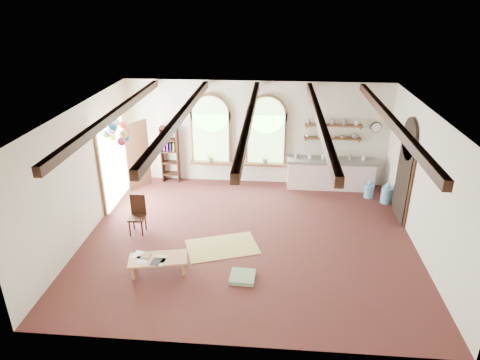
# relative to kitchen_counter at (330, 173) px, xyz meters

# --- Properties ---
(floor) EXTENTS (8.00, 8.00, 0.00)m
(floor) POSITION_rel_kitchen_counter_xyz_m (-2.30, -3.20, -0.48)
(floor) COLOR #4F2021
(floor) RESTS_ON ground
(ceiling_beams) EXTENTS (6.20, 6.80, 0.18)m
(ceiling_beams) POSITION_rel_kitchen_counter_xyz_m (-2.30, -3.20, 2.62)
(ceiling_beams) COLOR #331910
(ceiling_beams) RESTS_ON ceiling
(window_left) EXTENTS (1.30, 0.28, 2.20)m
(window_left) POSITION_rel_kitchen_counter_xyz_m (-3.70, 0.23, 1.16)
(window_left) COLOR brown
(window_left) RESTS_ON floor
(window_right) EXTENTS (1.30, 0.28, 2.20)m
(window_right) POSITION_rel_kitchen_counter_xyz_m (-2.00, 0.23, 1.16)
(window_right) COLOR brown
(window_right) RESTS_ON floor
(left_doorway) EXTENTS (0.10, 1.90, 2.50)m
(left_doorway) POSITION_rel_kitchen_counter_xyz_m (-6.25, -1.40, 0.67)
(left_doorway) COLOR brown
(left_doorway) RESTS_ON floor
(right_doorway) EXTENTS (0.10, 1.30, 2.40)m
(right_doorway) POSITION_rel_kitchen_counter_xyz_m (1.65, -1.70, 0.62)
(right_doorway) COLOR black
(right_doorway) RESTS_ON floor
(kitchen_counter) EXTENTS (2.68, 0.62, 0.94)m
(kitchen_counter) POSITION_rel_kitchen_counter_xyz_m (0.00, 0.00, 0.00)
(kitchen_counter) COLOR silver
(kitchen_counter) RESTS_ON floor
(wall_shelf_lower) EXTENTS (1.70, 0.24, 0.04)m
(wall_shelf_lower) POSITION_rel_kitchen_counter_xyz_m (0.00, 0.18, 1.07)
(wall_shelf_lower) COLOR brown
(wall_shelf_lower) RESTS_ON wall_back
(wall_shelf_upper) EXTENTS (1.70, 0.24, 0.04)m
(wall_shelf_upper) POSITION_rel_kitchen_counter_xyz_m (0.00, 0.18, 1.47)
(wall_shelf_upper) COLOR brown
(wall_shelf_upper) RESTS_ON wall_back
(wall_clock) EXTENTS (0.32, 0.04, 0.32)m
(wall_clock) POSITION_rel_kitchen_counter_xyz_m (1.25, 0.25, 1.42)
(wall_clock) COLOR black
(wall_clock) RESTS_ON wall_back
(bookshelf) EXTENTS (0.53, 0.32, 1.80)m
(bookshelf) POSITION_rel_kitchen_counter_xyz_m (-5.00, 0.12, 0.42)
(bookshelf) COLOR #331910
(bookshelf) RESTS_ON floor
(coffee_table) EXTENTS (1.33, 0.82, 0.35)m
(coffee_table) POSITION_rel_kitchen_counter_xyz_m (-4.15, -4.72, -0.16)
(coffee_table) COLOR tan
(coffee_table) RESTS_ON floor
(side_chair) EXTENTS (0.39, 0.39, 0.98)m
(side_chair) POSITION_rel_kitchen_counter_xyz_m (-5.10, -3.11, -0.19)
(side_chair) COLOR #331910
(side_chair) RESTS_ON floor
(floor_mat) EXTENTS (1.90, 1.51, 0.02)m
(floor_mat) POSITION_rel_kitchen_counter_xyz_m (-2.90, -3.64, -0.47)
(floor_mat) COLOR tan
(floor_mat) RESTS_ON floor
(floor_cushion) EXTENTS (0.55, 0.55, 0.09)m
(floor_cushion) POSITION_rel_kitchen_counter_xyz_m (-2.32, -4.81, -0.43)
(floor_cushion) COLOR gray
(floor_cushion) RESTS_ON floor
(water_jug_a) EXTENTS (0.28, 0.28, 0.54)m
(water_jug_a) POSITION_rel_kitchen_counter_xyz_m (1.09, -0.59, -0.24)
(water_jug_a) COLOR #5E9FCA
(water_jug_a) RESTS_ON floor
(water_jug_b) EXTENTS (0.31, 0.31, 0.61)m
(water_jug_b) POSITION_rel_kitchen_counter_xyz_m (1.52, -0.90, -0.21)
(water_jug_b) COLOR #5E9FCA
(water_jug_b) RESTS_ON floor
(balloon_cluster) EXTENTS (0.69, 0.80, 1.14)m
(balloon_cluster) POSITION_rel_kitchen_counter_xyz_m (-5.71, -2.16, 1.85)
(balloon_cluster) COLOR silver
(balloon_cluster) RESTS_ON floor
(table_book) EXTENTS (0.20, 0.27, 0.02)m
(table_book) POSITION_rel_kitchen_counter_xyz_m (-4.52, -4.65, -0.11)
(table_book) COLOR olive
(table_book) RESTS_ON coffee_table
(tablet) EXTENTS (0.22, 0.29, 0.01)m
(tablet) POSITION_rel_kitchen_counter_xyz_m (-4.16, -4.86, -0.12)
(tablet) COLOR black
(tablet) RESTS_ON coffee_table
(potted_plant_left) EXTENTS (0.27, 0.23, 0.30)m
(potted_plant_left) POSITION_rel_kitchen_counter_xyz_m (-3.70, 0.12, 0.37)
(potted_plant_left) COLOR #598C4C
(potted_plant_left) RESTS_ON window_left
(potted_plant_right) EXTENTS (0.27, 0.23, 0.30)m
(potted_plant_right) POSITION_rel_kitchen_counter_xyz_m (-2.00, 0.12, 0.37)
(potted_plant_right) COLOR #598C4C
(potted_plant_right) RESTS_ON window_right
(shelf_cup_a) EXTENTS (0.12, 0.10, 0.10)m
(shelf_cup_a) POSITION_rel_kitchen_counter_xyz_m (-0.75, 0.18, 1.14)
(shelf_cup_a) COLOR white
(shelf_cup_a) RESTS_ON wall_shelf_lower
(shelf_cup_b) EXTENTS (0.10, 0.10, 0.09)m
(shelf_cup_b) POSITION_rel_kitchen_counter_xyz_m (-0.40, 0.18, 1.14)
(shelf_cup_b) COLOR beige
(shelf_cup_b) RESTS_ON wall_shelf_lower
(shelf_bowl_a) EXTENTS (0.22, 0.22, 0.05)m
(shelf_bowl_a) POSITION_rel_kitchen_counter_xyz_m (-0.05, 0.18, 1.12)
(shelf_bowl_a) COLOR beige
(shelf_bowl_a) RESTS_ON wall_shelf_lower
(shelf_bowl_b) EXTENTS (0.20, 0.20, 0.06)m
(shelf_bowl_b) POSITION_rel_kitchen_counter_xyz_m (0.30, 0.18, 1.12)
(shelf_bowl_b) COLOR #8C664C
(shelf_bowl_b) RESTS_ON wall_shelf_lower
(shelf_vase) EXTENTS (0.18, 0.18, 0.19)m
(shelf_vase) POSITION_rel_kitchen_counter_xyz_m (0.65, 0.18, 1.19)
(shelf_vase) COLOR slate
(shelf_vase) RESTS_ON wall_shelf_lower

